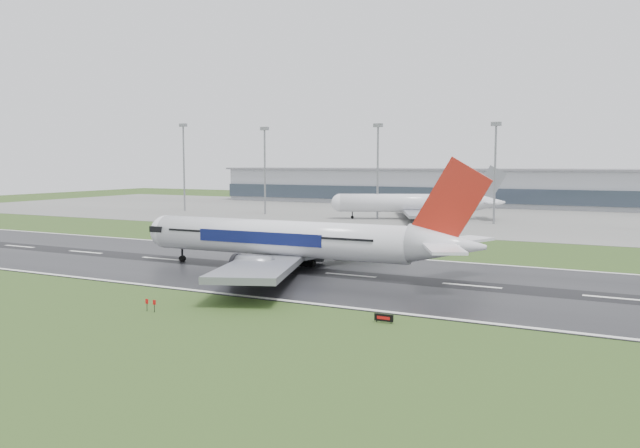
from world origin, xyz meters
The scene contains 11 objects.
ground centered at (0.00, 0.00, 0.00)m, with size 520.00×520.00×0.00m, color #294318.
runway centered at (0.00, 0.00, 0.05)m, with size 400.00×45.00×0.10m, color black.
apron centered at (0.00, 125.00, 0.04)m, with size 400.00×130.00×0.08m, color slate.
terminal centered at (0.00, 185.00, 7.50)m, with size 240.00×36.00×15.00m, color #91949C.
main_airliner centered at (10.70, -0.24, 9.33)m, with size 62.50×59.52×18.45m, color white, non-canonical shape.
parked_airliner centered at (-4.82, 105.44, 8.47)m, with size 57.22×53.27×16.77m, color silver, non-canonical shape.
runway_sign centered at (36.34, -26.78, 0.52)m, with size 2.30×0.26×1.04m, color black, non-canonical shape.
floodmast_0 centered at (-94.58, 100.00, 15.91)m, with size 0.64×0.64×31.83m, color gray.
floodmast_1 centered at (-58.56, 100.00, 14.86)m, with size 0.64×0.64×29.71m, color gray.
floodmast_2 centered at (-15.61, 100.00, 14.89)m, with size 0.64×0.64×29.78m, color gray.
floodmast_3 centered at (21.93, 100.00, 14.62)m, with size 0.64×0.64×29.23m, color gray.
Camera 1 is at (63.23, -95.90, 18.65)m, focal length 36.35 mm.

